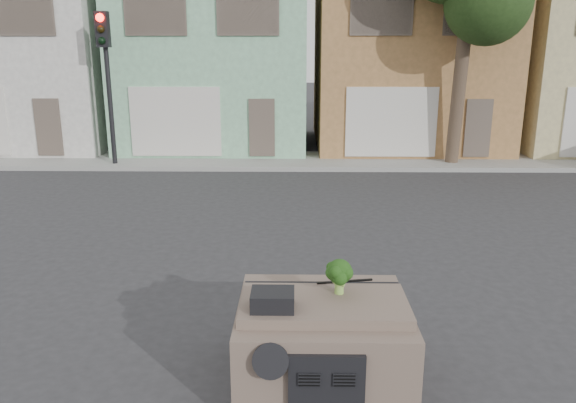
{
  "coord_description": "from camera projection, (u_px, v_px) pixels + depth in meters",
  "views": [
    {
      "loc": [
        -0.32,
        -9.04,
        3.9
      ],
      "look_at": [
        -0.47,
        0.5,
        1.3
      ],
      "focal_mm": 35.0,
      "sensor_mm": 36.0,
      "label": 1
    }
  ],
  "objects": [
    {
      "name": "townhouse_mint",
      "position": [
        219.0,
        52.0,
        22.8
      ],
      "size": [
        7.2,
        8.2,
        7.55
      ],
      "primitive_type": "cube",
      "color": "#88C299",
      "rests_on": "ground"
    },
    {
      "name": "instrument_hump",
      "position": [
        273.0,
        300.0,
        6.2
      ],
      "size": [
        0.48,
        0.38,
        0.2
      ],
      "primitive_type": "cube",
      "color": "black",
      "rests_on": "car_dashboard"
    },
    {
      "name": "broccoli",
      "position": [
        339.0,
        276.0,
        6.55
      ],
      "size": [
        0.4,
        0.4,
        0.43
      ],
      "primitive_type": "cube",
      "rotation": [
        0.0,
        0.0,
        4.84
      ],
      "color": "#19380F",
      "rests_on": "car_dashboard"
    },
    {
      "name": "wiper_arm",
      "position": [
        345.0,
        281.0,
        6.92
      ],
      "size": [
        0.69,
        0.15,
        0.02
      ],
      "primitive_type": "cube",
      "rotation": [
        0.0,
        0.0,
        0.17
      ],
      "color": "black",
      "rests_on": "car_dashboard"
    },
    {
      "name": "townhouse_tan",
      "position": [
        404.0,
        52.0,
        22.68
      ],
      "size": [
        7.2,
        8.2,
        7.55
      ],
      "primitive_type": "cube",
      "color": "#A37443",
      "rests_on": "ground"
    },
    {
      "name": "traffic_signal",
      "position": [
        108.0,
        92.0,
        18.34
      ],
      "size": [
        0.4,
        0.4,
        5.1
      ],
      "primitive_type": "cube",
      "color": "black",
      "rests_on": "ground"
    },
    {
      "name": "car_dashboard",
      "position": [
        323.0,
        338.0,
        6.7
      ],
      "size": [
        2.0,
        1.8,
        1.12
      ],
      "primitive_type": "cube",
      "color": "#6B584C",
      "rests_on": "ground"
    },
    {
      "name": "sidewalk",
      "position": [
        306.0,
        161.0,
        19.85
      ],
      "size": [
        40.0,
        3.0,
        0.15
      ],
      "primitive_type": "cube",
      "color": "gray",
      "rests_on": "ground"
    },
    {
      "name": "tree_near",
      "position": [
        463.0,
        38.0,
        18.01
      ],
      "size": [
        4.4,
        4.0,
        8.5
      ],
      "primitive_type": "cube",
      "color": "#203714",
      "rests_on": "ground"
    },
    {
      "name": "ground_plane",
      "position": [
        315.0,
        281.0,
        9.74
      ],
      "size": [
        120.0,
        120.0,
        0.0
      ],
      "primitive_type": "plane",
      "color": "#303033",
      "rests_on": "ground"
    },
    {
      "name": "townhouse_white",
      "position": [
        36.0,
        52.0,
        22.91
      ],
      "size": [
        7.2,
        8.2,
        7.55
      ],
      "primitive_type": "cube",
      "color": "silver",
      "rests_on": "ground"
    }
  ]
}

